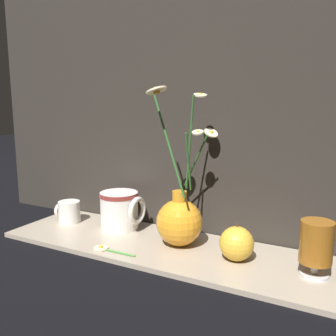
% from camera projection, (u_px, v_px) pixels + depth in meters
% --- Properties ---
extents(ground_plane, '(6.00, 6.00, 0.00)m').
position_uv_depth(ground_plane, '(165.00, 250.00, 0.95)').
color(ground_plane, black).
extents(shelf, '(0.87, 0.26, 0.01)m').
position_uv_depth(shelf, '(165.00, 248.00, 0.95)').
color(shelf, tan).
rests_on(shelf, ground_plane).
extents(backdrop_wall, '(1.37, 0.02, 1.10)m').
position_uv_depth(backdrop_wall, '(191.00, 32.00, 0.98)').
color(backdrop_wall, '#2D2823').
rests_on(backdrop_wall, ground_plane).
extents(vase_with_flowers, '(0.13, 0.22, 0.39)m').
position_uv_depth(vase_with_flowers, '(179.00, 219.00, 0.94)').
color(vase_with_flowers, orange).
rests_on(vase_with_flowers, shelf).
extents(yellow_mug, '(0.07, 0.06, 0.06)m').
position_uv_depth(yellow_mug, '(69.00, 212.00, 1.13)').
color(yellow_mug, silver).
rests_on(yellow_mug, shelf).
extents(ceramic_pitcher, '(0.13, 0.11, 0.12)m').
position_uv_depth(ceramic_pitcher, '(120.00, 209.00, 1.06)').
color(ceramic_pitcher, white).
rests_on(ceramic_pitcher, shelf).
extents(tea_glass, '(0.07, 0.07, 0.12)m').
position_uv_depth(tea_glass, '(316.00, 245.00, 0.77)').
color(tea_glass, silver).
rests_on(tea_glass, shelf).
extents(orange_fruit, '(0.08, 0.08, 0.09)m').
position_uv_depth(orange_fruit, '(237.00, 244.00, 0.86)').
color(orange_fruit, gold).
rests_on(orange_fruit, shelf).
extents(loose_daisy, '(0.12, 0.04, 0.01)m').
position_uv_depth(loose_daisy, '(105.00, 249.00, 0.92)').
color(loose_daisy, '#4C8E3D').
rests_on(loose_daisy, shelf).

